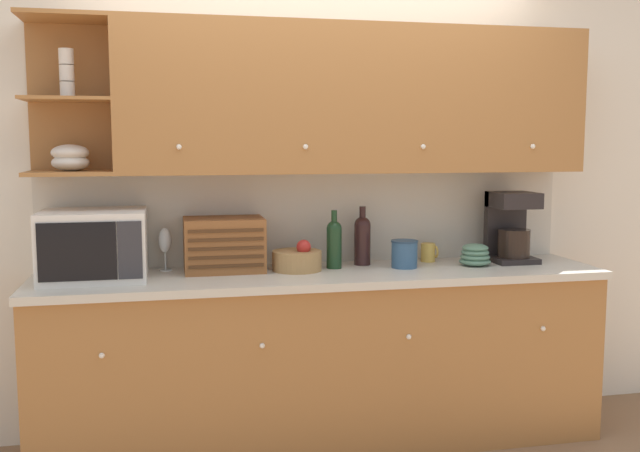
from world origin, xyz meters
name	(u,v)px	position (x,y,z in m)	size (l,w,h in m)	color
ground_plane	(312,420)	(0.00, 0.00, 0.00)	(24.00, 24.00, 0.00)	#896647
wall_back	(311,194)	(0.00, 0.03, 1.30)	(5.30, 0.06, 2.60)	silver
counter_unit	(324,358)	(0.00, -0.30, 0.46)	(2.92, 0.62, 0.92)	#A36B38
backsplash_panel	(312,217)	(0.00, -0.01, 1.17)	(2.90, 0.01, 0.51)	beige
upper_cabinets	(349,100)	(0.17, -0.16, 1.81)	(2.90, 0.34, 0.77)	#A36B38
microwave	(94,245)	(-1.14, -0.26, 1.09)	(0.50, 0.42, 0.34)	silver
wine_glass	(165,242)	(-0.80, -0.10, 1.07)	(0.07, 0.07, 0.23)	silver
bread_box	(224,244)	(-0.50, -0.17, 1.06)	(0.41, 0.29, 0.28)	brown
fruit_basket	(297,260)	(-0.13, -0.23, 0.98)	(0.26, 0.26, 0.16)	#A87F4C
second_wine_bottle	(334,242)	(0.08, -0.21, 1.06)	(0.08, 0.08, 0.31)	#19381E
wine_bottle	(362,238)	(0.25, -0.14, 1.07)	(0.09, 0.09, 0.32)	black
storage_canister	(404,254)	(0.45, -0.27, 0.99)	(0.14, 0.14, 0.15)	#33567A
mug	(429,252)	(0.64, -0.11, 0.97)	(0.09, 0.08, 0.10)	gold
bowl_stack_on_counter	(475,255)	(0.84, -0.29, 0.98)	(0.17, 0.17, 0.12)	slate
coffee_maker	(511,227)	(1.09, -0.21, 1.12)	(0.24, 0.24, 0.39)	black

